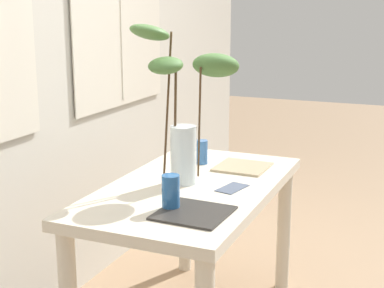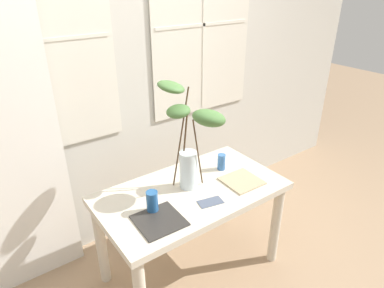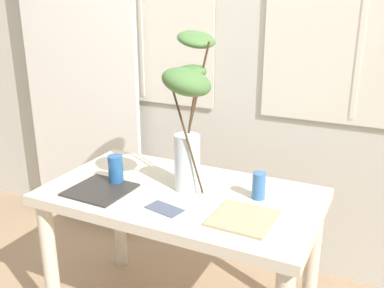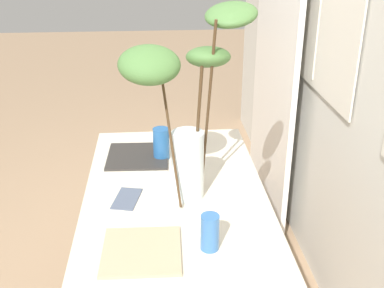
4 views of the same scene
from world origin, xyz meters
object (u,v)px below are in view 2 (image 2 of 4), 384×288
(plate_square_left, at_px, (159,220))
(vase_with_branches, at_px, (191,134))
(drinking_glass_blue_right, at_px, (221,162))
(dining_table, at_px, (192,204))
(plate_square_right, at_px, (242,181))
(drinking_glass_blue_left, at_px, (152,202))

(plate_square_left, bearing_deg, vase_with_branches, 27.19)
(drinking_glass_blue_right, bearing_deg, vase_with_branches, -170.13)
(dining_table, relative_size, plate_square_right, 5.11)
(dining_table, relative_size, drinking_glass_blue_left, 9.00)
(vase_with_branches, xyz_separation_m, drinking_glass_blue_left, (-0.36, -0.09, -0.33))
(drinking_glass_blue_right, distance_m, plate_square_left, 0.74)
(dining_table, xyz_separation_m, drinking_glass_blue_right, (0.35, 0.09, 0.18))
(drinking_glass_blue_left, height_order, drinking_glass_blue_right, drinking_glass_blue_left)
(dining_table, distance_m, plate_square_right, 0.39)
(dining_table, height_order, drinking_glass_blue_right, drinking_glass_blue_right)
(drinking_glass_blue_left, height_order, plate_square_right, drinking_glass_blue_left)
(vase_with_branches, bearing_deg, plate_square_left, -152.81)
(dining_table, relative_size, drinking_glass_blue_right, 10.36)
(drinking_glass_blue_left, relative_size, drinking_glass_blue_right, 1.15)
(dining_table, xyz_separation_m, plate_square_right, (0.35, -0.13, 0.12))
(plate_square_left, height_order, plate_square_right, plate_square_right)
(dining_table, height_order, plate_square_left, plate_square_left)
(dining_table, height_order, vase_with_branches, vase_with_branches)
(plate_square_left, relative_size, plate_square_right, 1.09)
(drinking_glass_blue_left, height_order, plate_square_left, drinking_glass_blue_left)
(vase_with_branches, bearing_deg, drinking_glass_blue_left, -166.56)
(drinking_glass_blue_left, bearing_deg, drinking_glass_blue_right, 11.75)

